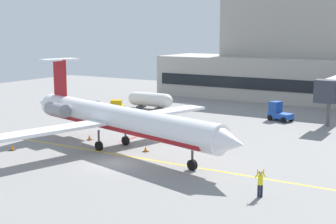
% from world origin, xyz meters
% --- Properties ---
extents(ground, '(120.00, 120.00, 0.11)m').
position_xyz_m(ground, '(-0.00, 0.00, -0.05)').
color(ground, gray).
extents(terminal_building, '(56.63, 13.08, 16.97)m').
position_xyz_m(terminal_building, '(5.07, 46.79, 6.04)').
color(terminal_building, '#ADA89E').
rests_on(terminal_building, ground).
extents(regional_jet, '(29.70, 24.74, 8.32)m').
position_xyz_m(regional_jet, '(-2.94, 4.25, 3.00)').
color(regional_jet, white).
rests_on(regional_jet, ground).
extents(pushback_tractor, '(3.34, 2.60, 2.40)m').
position_xyz_m(pushback_tractor, '(5.44, 26.98, 1.05)').
color(pushback_tractor, '#1E4CB2').
rests_on(pushback_tractor, ground).
extents(belt_loader, '(3.28, 3.99, 1.90)m').
position_xyz_m(belt_loader, '(-15.63, 20.92, 0.88)').
color(belt_loader, '#E5B20C').
rests_on(belt_loader, ground).
extents(fuel_tank, '(7.23, 2.26, 2.34)m').
position_xyz_m(fuel_tank, '(-13.71, 26.35, 1.32)').
color(fuel_tank, white).
rests_on(fuel_tank, ground).
extents(marshaller, '(0.68, 0.62, 2.01)m').
position_xyz_m(marshaller, '(13.96, -1.66, 1.03)').
color(marshaller, '#191E33').
rests_on(marshaller, ground).
extents(safety_cone_alpha, '(0.47, 0.47, 0.55)m').
position_xyz_m(safety_cone_alpha, '(6.14, 8.51, 0.25)').
color(safety_cone_alpha, orange).
rests_on(safety_cone_alpha, ground).
extents(safety_cone_bravo, '(0.47, 0.47, 0.55)m').
position_xyz_m(safety_cone_bravo, '(-7.84, 5.90, 0.25)').
color(safety_cone_bravo, orange).
rests_on(safety_cone_bravo, ground).
extents(safety_cone_charlie, '(0.47, 0.47, 0.55)m').
position_xyz_m(safety_cone_charlie, '(0.00, 4.83, 0.25)').
color(safety_cone_charlie, orange).
rests_on(safety_cone_charlie, ground).
extents(safety_cone_delta, '(0.47, 0.47, 0.55)m').
position_xyz_m(safety_cone_delta, '(-11.23, -1.45, 0.25)').
color(safety_cone_delta, orange).
rests_on(safety_cone_delta, ground).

